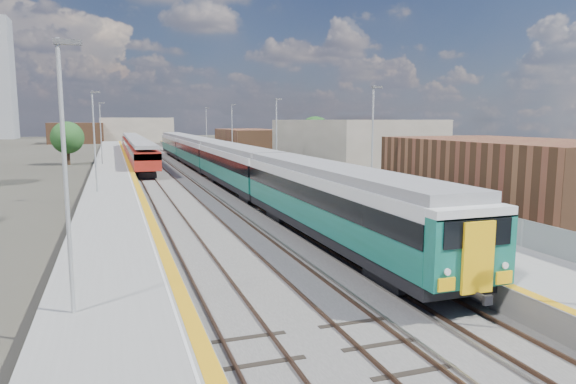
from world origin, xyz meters
TOP-DOWN VIEW (x-y plane):
  - ground at (0.00, 50.00)m, footprint 320.00×320.00m
  - ballast_bed at (-2.25, 52.50)m, footprint 10.50×155.00m
  - tracks at (-1.65, 54.18)m, footprint 8.96×160.00m
  - platform_right at (5.28, 52.49)m, footprint 4.70×155.00m
  - platform_left at (-9.05, 52.49)m, footprint 4.30×155.00m
  - buildings at (-18.12, 138.60)m, footprint 72.00×185.50m
  - green_train at (1.50, 48.70)m, footprint 3.10×86.14m
  - red_train at (-5.50, 76.85)m, footprint 2.84×57.56m
  - tree_c at (-14.94, 72.30)m, footprint 4.55×4.55m
  - tree_d at (19.56, 63.88)m, footprint 5.10×5.10m

SIDE VIEW (x-z plane):
  - ground at x=0.00m, z-range 0.00..0.00m
  - ballast_bed at x=-2.25m, z-range 0.00..0.06m
  - tracks at x=-1.65m, z-range 0.02..0.19m
  - platform_left at x=-9.05m, z-range -3.74..4.78m
  - platform_right at x=5.28m, z-range -3.72..4.80m
  - red_train at x=-5.50m, z-range 0.33..3.91m
  - green_train at x=1.50m, z-range 0.70..4.11m
  - tree_c at x=-14.94m, z-range 0.80..6.97m
  - tree_d at x=19.56m, z-range 0.90..7.81m
  - buildings at x=-18.12m, z-range -9.30..30.70m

